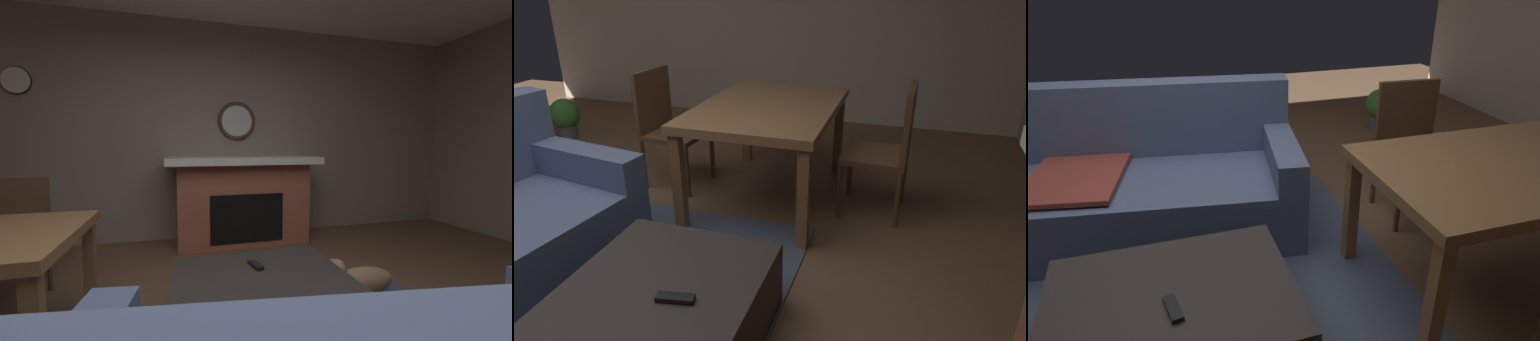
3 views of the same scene
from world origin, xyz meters
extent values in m
plane|color=brown|center=(0.00, 0.00, 0.00)|extent=(8.93, 8.93, 0.00)
cube|color=#3D475B|center=(-0.19, -0.14, 0.01)|extent=(2.60, 2.00, 0.01)
cube|color=#4C5B7F|center=(-0.27, 0.43, 0.21)|extent=(2.12, 1.23, 0.42)
cube|color=#4C5B7F|center=(-0.21, 0.80, 0.68)|extent=(2.01, 0.49, 0.51)
cube|color=#4C5B7F|center=(0.63, 0.30, 0.52)|extent=(0.32, 0.96, 0.20)
cube|color=brown|center=(-0.66, 0.49, 0.45)|extent=(0.70, 0.89, 0.03)
cube|color=#2D2826|center=(-0.19, -0.71, 0.18)|extent=(1.09, 0.83, 0.36)
cube|color=black|center=(-0.19, -0.82, 0.37)|extent=(0.08, 0.17, 0.02)
cube|color=brown|center=(1.54, -0.68, 0.71)|extent=(1.42, 0.96, 0.06)
cube|color=brown|center=(0.89, -0.26, 0.34)|extent=(0.07, 0.07, 0.68)
cube|color=brown|center=(2.18, -0.26, 0.34)|extent=(0.07, 0.07, 0.68)
cube|color=brown|center=(0.89, -1.10, 0.34)|extent=(0.07, 0.07, 0.68)
cube|color=#513823|center=(1.54, 0.10, 0.43)|extent=(0.47, 0.47, 0.04)
cube|color=#513823|center=(1.55, 0.30, 0.69)|extent=(0.44, 0.07, 0.48)
cylinder|color=#513823|center=(1.72, -0.12, 0.21)|extent=(0.04, 0.04, 0.41)
cylinder|color=#513823|center=(1.32, -0.09, 0.21)|extent=(0.04, 0.04, 0.41)
cylinder|color=#513823|center=(1.75, 0.28, 0.21)|extent=(0.04, 0.04, 0.41)
cylinder|color=#513823|center=(1.35, 0.31, 0.21)|extent=(0.04, 0.04, 0.41)
cylinder|color=#513823|center=(1.35, -1.25, 0.21)|extent=(0.04, 0.04, 0.41)
cylinder|color=#474C51|center=(2.19, 1.78, 0.07)|extent=(0.20, 0.20, 0.15)
ellipsoid|color=#387233|center=(2.19, 1.78, 0.26)|extent=(0.30, 0.30, 0.33)
camera|label=1|loc=(0.33, 1.08, 1.17)|focal=21.05mm
camera|label=2|loc=(-1.46, -1.63, 1.58)|focal=31.15mm
camera|label=3|loc=(-0.18, -2.32, 1.69)|focal=31.40mm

